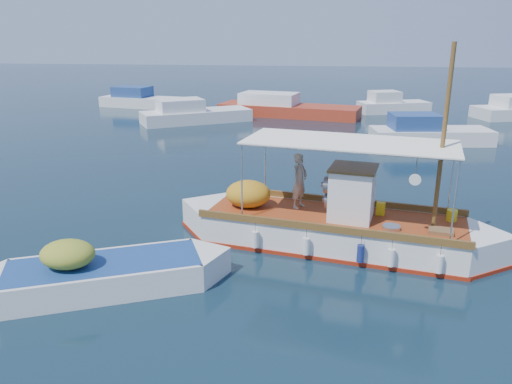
# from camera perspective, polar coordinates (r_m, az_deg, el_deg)

# --- Properties ---
(ground) EXTENTS (160.00, 160.00, 0.00)m
(ground) POSITION_cam_1_polar(r_m,az_deg,el_deg) (14.12, 5.93, -6.36)
(ground) COLOR black
(ground) RESTS_ON ground
(fishing_caique) EXTENTS (9.23, 3.85, 5.74)m
(fishing_caique) POSITION_cam_1_polar(r_m,az_deg,el_deg) (14.27, 8.58, -4.00)
(fishing_caique) COLOR white
(fishing_caique) RESTS_ON ground
(dinghy) EXTENTS (5.54, 3.33, 1.48)m
(dinghy) POSITION_cam_1_polar(r_m,az_deg,el_deg) (12.35, -17.14, -9.23)
(dinghy) COLOR white
(dinghy) RESTS_ON ground
(bg_boat_nw) EXTENTS (7.39, 5.79, 1.80)m
(bg_boat_nw) POSITION_cam_1_polar(r_m,az_deg,el_deg) (33.92, -7.21, 8.71)
(bg_boat_nw) COLOR silver
(bg_boat_nw) RESTS_ON ground
(bg_boat_n) EXTENTS (10.39, 4.85, 1.80)m
(bg_boat_n) POSITION_cam_1_polar(r_m,az_deg,el_deg) (36.50, 3.29, 9.46)
(bg_boat_n) COLOR #A3301B
(bg_boat_n) RESTS_ON ground
(bg_boat_ne) EXTENTS (6.54, 3.06, 1.80)m
(bg_boat_ne) POSITION_cam_1_polar(r_m,az_deg,el_deg) (28.70, 18.96, 6.25)
(bg_boat_ne) COLOR silver
(bg_boat_ne) RESTS_ON ground
(bg_boat_far_w) EXTENTS (7.35, 3.67, 1.80)m
(bg_boat_far_w) POSITION_cam_1_polar(r_m,az_deg,el_deg) (41.95, -12.92, 10.13)
(bg_boat_far_w) COLOR silver
(bg_boat_far_w) RESTS_ON ground
(bg_boat_far_n) EXTENTS (5.52, 3.49, 1.80)m
(bg_boat_far_n) POSITION_cam_1_polar(r_m,az_deg,el_deg) (39.34, 15.23, 9.48)
(bg_boat_far_n) COLOR silver
(bg_boat_far_n) RESTS_ON ground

